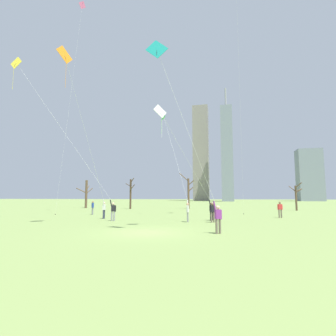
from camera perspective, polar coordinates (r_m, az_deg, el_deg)
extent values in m
plane|color=#7A934C|center=(16.38, -4.75, -13.67)|extent=(400.00, 400.00, 0.00)
cylinder|color=#726656|center=(16.00, 11.12, -12.22)|extent=(0.14, 0.14, 0.85)
cylinder|color=#726656|center=(15.88, 10.43, -12.28)|extent=(0.14, 0.14, 0.85)
cube|color=purple|center=(15.88, 10.73, -9.76)|extent=(0.39, 0.35, 0.54)
sphere|color=beige|center=(15.86, 10.70, -8.35)|extent=(0.22, 0.22, 0.22)
cylinder|color=purple|center=(15.99, 11.38, -9.84)|extent=(0.09, 0.09, 0.55)
cylinder|color=purple|center=(15.75, 10.03, -8.08)|extent=(0.22, 0.19, 0.56)
cube|color=teal|center=(17.87, -2.46, 24.23)|extent=(1.48, 0.39, 1.43)
cylinder|color=black|center=(17.87, -2.46, 24.23)|extent=(0.10, 0.35, 0.92)
cylinder|color=silver|center=(16.09, 3.64, 9.61)|extent=(3.32, 0.87, 9.34)
cylinder|color=gray|center=(22.58, 4.28, -10.52)|extent=(0.14, 0.14, 0.85)
cylinder|color=gray|center=(22.80, 4.26, -10.48)|extent=(0.14, 0.14, 0.85)
cube|color=white|center=(22.65, 4.26, -8.75)|extent=(0.26, 0.37, 0.54)
sphere|color=tan|center=(22.63, 4.25, -7.76)|extent=(0.22, 0.22, 0.22)
cylinder|color=white|center=(22.44, 4.27, -8.86)|extent=(0.09, 0.09, 0.55)
cylinder|color=white|center=(22.84, 4.23, -7.54)|extent=(0.12, 0.21, 0.56)
cube|color=green|center=(31.65, -0.95, 11.12)|extent=(0.51, 1.28, 1.15)
cylinder|color=black|center=(31.65, -0.95, 11.12)|extent=(0.43, 0.25, 0.70)
cylinder|color=green|center=(31.22, -1.46, 8.91)|extent=(0.02, 0.02, 1.75)
cylinder|color=silver|center=(26.89, 1.23, 3.58)|extent=(3.78, 6.78, 9.71)
cylinder|color=black|center=(24.54, 9.58, -10.11)|extent=(0.14, 0.14, 0.85)
cylinder|color=black|center=(24.39, 9.20, -10.14)|extent=(0.14, 0.14, 0.85)
cube|color=black|center=(24.43, 9.36, -8.50)|extent=(0.38, 0.39, 0.54)
sphere|color=brown|center=(24.41, 9.35, -7.58)|extent=(0.22, 0.22, 0.22)
cylinder|color=black|center=(24.57, 9.72, -8.55)|extent=(0.09, 0.09, 0.55)
cylinder|color=black|center=(24.27, 8.98, -7.40)|extent=(0.20, 0.21, 0.56)
cube|color=white|center=(19.30, -1.73, 12.15)|extent=(0.77, 0.83, 1.06)
cylinder|color=black|center=(19.30, -1.73, 12.15)|extent=(0.28, 0.14, 0.68)
cylinder|color=white|center=(18.86, -1.34, 8.89)|extent=(0.02, 0.02, 1.53)
cylinder|color=silver|center=(21.39, 4.27, 1.59)|extent=(2.99, 6.48, 6.37)
cylinder|color=gray|center=(24.21, -11.52, -10.12)|extent=(0.14, 0.14, 0.85)
cylinder|color=gray|center=(24.23, -12.05, -10.11)|extent=(0.14, 0.14, 0.85)
cube|color=black|center=(24.18, -11.75, -8.47)|extent=(0.39, 0.30, 0.54)
sphere|color=beige|center=(24.17, -11.73, -7.55)|extent=(0.22, 0.22, 0.22)
cylinder|color=black|center=(24.16, -11.25, -8.57)|extent=(0.09, 0.09, 0.55)
cylinder|color=black|center=(24.18, -12.22, -7.34)|extent=(0.22, 0.15, 0.56)
cube|color=yellow|center=(31.33, -29.93, 19.08)|extent=(1.61, 0.57, 1.55)
cylinder|color=black|center=(31.33, -29.93, 19.08)|extent=(0.09, 0.49, 0.97)
cylinder|color=yellow|center=(30.45, -30.42, 16.36)|extent=(0.02, 0.02, 2.26)
cylinder|color=silver|center=(26.75, -22.00, 7.95)|extent=(9.64, 1.39, 13.24)
cylinder|color=#33384C|center=(26.99, -13.58, -9.66)|extent=(0.14, 0.14, 0.85)
cylinder|color=#33384C|center=(26.78, -13.75, -9.68)|extent=(0.14, 0.14, 0.85)
cube|color=white|center=(26.85, -13.63, -8.19)|extent=(0.23, 0.36, 0.54)
sphere|color=beige|center=(26.84, -13.61, -7.36)|extent=(0.22, 0.22, 0.22)
cylinder|color=white|center=(27.05, -13.47, -8.25)|extent=(0.09, 0.09, 0.55)
cylinder|color=white|center=(26.64, -13.76, -7.19)|extent=(0.11, 0.21, 0.56)
cube|color=orange|center=(23.65, -21.42, 21.82)|extent=(0.47, 1.48, 1.50)
cylinder|color=black|center=(23.65, -21.42, 21.82)|extent=(0.34, 0.03, 0.97)
cylinder|color=orange|center=(22.83, -21.18, 18.30)|extent=(0.02, 0.02, 2.13)
cylinder|color=silver|center=(24.32, -17.23, 6.74)|extent=(0.27, 6.74, 11.24)
cylinder|color=#726656|center=(22.69, 9.87, -10.43)|extent=(0.14, 0.14, 0.85)
cylinder|color=#726656|center=(22.60, 9.35, -10.45)|extent=(0.14, 0.14, 0.85)
cube|color=black|center=(22.61, 9.58, -8.69)|extent=(0.39, 0.33, 0.54)
sphere|color=brown|center=(22.59, 9.56, -7.70)|extent=(0.22, 0.22, 0.22)
cylinder|color=black|center=(22.70, 10.07, -8.75)|extent=(0.09, 0.09, 0.55)
cylinder|color=black|center=(22.52, 9.09, -8.79)|extent=(0.09, 0.09, 0.55)
cylinder|color=gray|center=(33.14, -16.01, -8.92)|extent=(0.14, 0.14, 0.85)
cylinder|color=gray|center=(32.93, -15.92, -8.94)|extent=(0.14, 0.14, 0.85)
cube|color=#2D4CA5|center=(33.01, -15.93, -7.72)|extent=(0.38, 0.38, 0.54)
sphere|color=#9E7051|center=(33.00, -15.91, -7.05)|extent=(0.22, 0.22, 0.22)
cylinder|color=#2D4CA5|center=(33.21, -16.02, -7.77)|extent=(0.09, 0.09, 0.55)
cylinder|color=#2D4CA5|center=(32.80, -15.84, -7.79)|extent=(0.09, 0.09, 0.55)
cylinder|color=#726656|center=(29.32, 22.85, -9.06)|extent=(0.14, 0.14, 0.85)
cylinder|color=#726656|center=(29.40, 23.26, -9.03)|extent=(0.14, 0.14, 0.85)
cube|color=red|center=(29.33, 23.00, -7.69)|extent=(0.37, 0.26, 0.54)
sphere|color=brown|center=(29.32, 22.97, -6.93)|extent=(0.22, 0.22, 0.22)
cylinder|color=red|center=(29.25, 22.61, -7.78)|extent=(0.09, 0.09, 0.55)
cylinder|color=red|center=(29.40, 23.39, -7.74)|extent=(0.09, 0.09, 0.55)
cube|color=pink|center=(46.11, -17.99, 30.43)|extent=(0.35, 1.28, 1.31)
cylinder|color=black|center=(46.11, -17.99, 30.43)|extent=(0.19, 0.03, 0.86)
cylinder|color=silver|center=(37.94, -20.37, 13.61)|extent=(0.36, 3.51, 29.40)
cylinder|color=#3F3833|center=(34.51, -23.14, -9.18)|extent=(0.10, 0.10, 0.08)
cylinder|color=silver|center=(32.93, 15.25, 14.24)|extent=(0.40, 6.36, 26.95)
cylinder|color=#3F3833|center=(34.15, 16.00, -9.48)|extent=(0.10, 0.10, 0.08)
cylinder|color=brown|center=(47.33, 4.44, -5.51)|extent=(0.35, 0.35, 5.37)
cylinder|color=brown|center=(47.17, 4.93, -4.62)|extent=(0.98, 0.38, 0.85)
cylinder|color=brown|center=(47.46, 3.45, -1.98)|extent=(1.69, 0.37, 1.55)
cylinder|color=brown|center=(48.27, 4.93, -4.51)|extent=(0.69, 2.01, 0.77)
cylinder|color=brown|center=(47.23, 5.00, -3.19)|extent=(1.12, 0.36, 0.91)
cylinder|color=brown|center=(52.67, -17.22, -5.38)|extent=(0.43, 0.43, 5.26)
cylinder|color=brown|center=(52.74, -18.20, -4.61)|extent=(1.80, 1.01, 1.04)
cylinder|color=brown|center=(53.17, -16.93, -4.19)|extent=(0.22, 1.18, 1.14)
cylinder|color=brown|center=(52.96, -16.59, -4.72)|extent=(0.89, 1.23, 1.15)
cylinder|color=#4C3828|center=(47.09, -8.08, -5.58)|extent=(0.33, 0.33, 5.18)
cylinder|color=#4C3828|center=(46.85, -7.63, -4.07)|extent=(0.96, 0.41, 0.90)
cylinder|color=#4C3828|center=(48.02, -8.57, -3.63)|extent=(1.55, 1.46, 0.68)
cylinder|color=#4C3828|center=(46.72, -7.72, -2.70)|extent=(0.94, 0.81, 0.94)
cylinder|color=#4C3828|center=(46.35, -7.98, -4.43)|extent=(0.82, 1.49, 0.68)
cylinder|color=brown|center=(45.74, 25.90, -5.85)|extent=(0.29, 0.29, 3.84)
cylinder|color=brown|center=(46.00, 26.38, -4.28)|extent=(1.05, 0.41, 0.53)
cylinder|color=brown|center=(45.39, 26.32, -3.33)|extent=(0.82, 1.08, 0.85)
cylinder|color=brown|center=(45.68, 26.38, -4.45)|extent=(0.91, 0.45, 0.69)
cylinder|color=brown|center=(46.08, 25.22, -4.07)|extent=(0.92, 1.00, 0.98)
cube|color=gray|center=(127.14, 12.60, 3.02)|extent=(5.31, 9.79, 44.32)
cylinder|color=#99999E|center=(134.09, 12.32, 14.51)|extent=(0.80, 0.80, 9.77)
cube|color=gray|center=(142.87, 7.14, 3.23)|extent=(8.18, 7.45, 50.83)
cube|color=gray|center=(144.37, 28.21, -1.36)|extent=(10.79, 8.42, 24.93)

